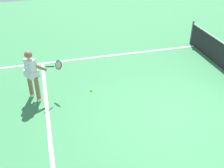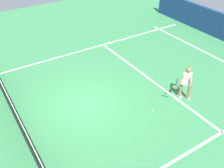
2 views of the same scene
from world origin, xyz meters
TOP-DOWN VIEW (x-y plane):
  - ground_plane at (0.00, 0.00)m, footprint 27.05×27.05m
  - service_line_marking at (0.00, -3.51)m, footprint 8.55×0.10m
  - sideline_left_marking at (-4.27, 0.00)m, footprint 0.10×18.81m
  - tennis_player at (-2.03, -3.78)m, footprint 0.69×1.14m
  - tennis_ball_far at (-1.97, -2.11)m, footprint 0.07×0.07m

SIDE VIEW (x-z plane):
  - ground_plane at x=0.00m, z-range 0.00..0.00m
  - service_line_marking at x=0.00m, z-range 0.00..0.01m
  - sideline_left_marking at x=-4.27m, z-range 0.00..0.01m
  - tennis_ball_far at x=-1.97m, z-range 0.00..0.07m
  - tennis_player at x=-2.03m, z-range 0.07..1.62m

